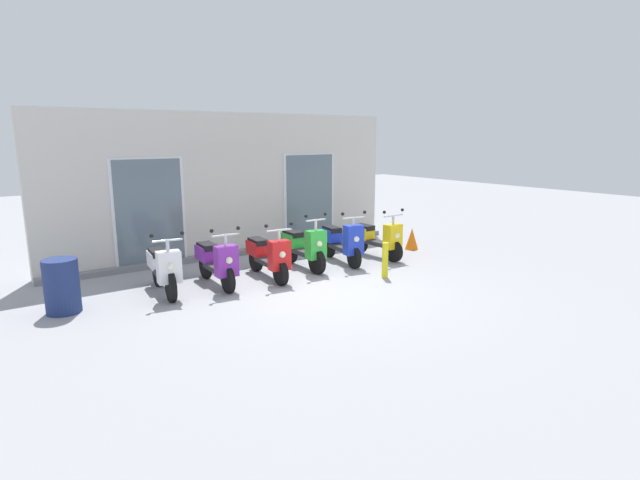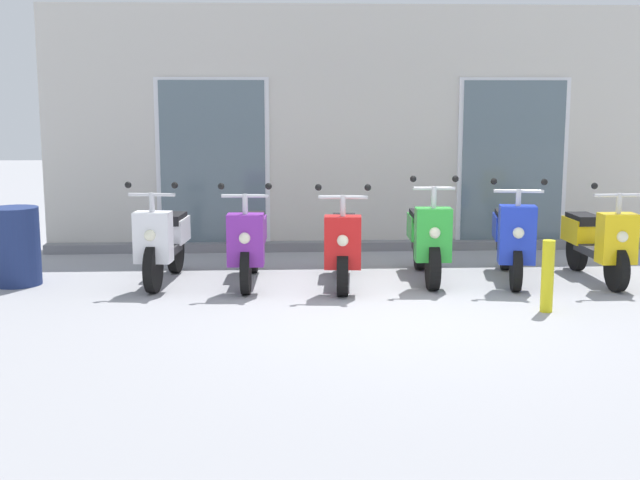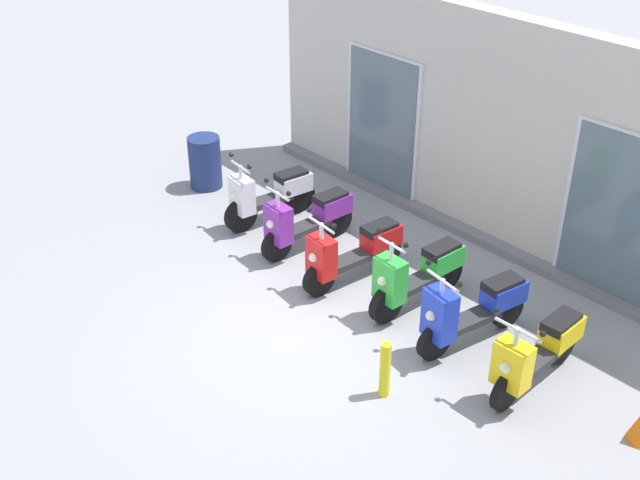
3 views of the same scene
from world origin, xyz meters
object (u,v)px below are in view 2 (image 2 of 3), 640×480
Objects in this scene: trash_bin at (16,246)px; scooter_yellow at (597,240)px; scooter_blue at (511,238)px; scooter_red at (343,244)px; scooter_green at (427,239)px; scooter_purple at (250,241)px; scooter_white at (164,241)px; curb_bollard at (547,276)px.

scooter_yellow is at bearing -1.10° from trash_bin.
scooter_blue is 0.96m from scooter_yellow.
scooter_yellow is (2.86, 0.03, 0.01)m from scooter_red.
scooter_red is 1.01× the size of scooter_yellow.
trash_bin is (-6.45, 0.12, -0.03)m from scooter_yellow.
scooter_yellow is (1.90, -0.16, -0.01)m from scooter_green.
scooter_purple is at bearing 174.28° from scooter_red.
scooter_white is at bearing 178.45° from scooter_blue.
scooter_red is 2.86m from scooter_yellow.
trash_bin is at bearing -178.55° from scooter_white.
trash_bin is (-1.61, -0.04, -0.04)m from scooter_white.
scooter_white is at bearing 178.06° from scooter_yellow.
scooter_purple is at bearing 179.71° from scooter_blue.
scooter_purple is 0.99× the size of scooter_blue.
scooter_yellow is (4.84, -0.16, -0.01)m from scooter_white.
scooter_yellow is 6.45m from trash_bin.
scooter_green is 2.27× the size of curb_bollard.
scooter_blue is (2.93, -0.01, 0.02)m from scooter_purple.
scooter_yellow is at bearing -1.09° from scooter_purple.
trash_bin is at bearing 164.80° from curb_bollard.
scooter_blue reaches higher than trash_bin.
curb_bollard is at bearing -15.20° from trash_bin.
scooter_white is at bearing 179.93° from scooter_green.
curb_bollard is at bearing -35.50° from scooter_red.
scooter_blue is at bearing -1.55° from scooter_white.
scooter_blue is (3.88, -0.11, 0.02)m from scooter_white.
curb_bollard is (0.90, -1.52, -0.12)m from scooter_green.
scooter_red is (1.03, -0.10, -0.02)m from scooter_purple.
scooter_blue is (0.94, -0.10, 0.02)m from scooter_green.
scooter_purple is at bearing 178.91° from scooter_yellow.
scooter_blue is at bearing 176.47° from scooter_yellow.
scooter_white is at bearing 158.39° from curb_bollard.
scooter_green is at bearing 0.47° from trash_bin.
scooter_white is 1.82× the size of trash_bin.
scooter_blue is 2.30× the size of curb_bollard.
scooter_red is 1.87× the size of trash_bin.
scooter_purple is 1.99m from scooter_green.
scooter_green reaches higher than scooter_red.
scooter_green is (2.94, -0.00, -0.00)m from scooter_white.
trash_bin is (-4.55, -0.04, -0.04)m from scooter_green.
scooter_red is 1.00× the size of scooter_blue.
scooter_red is 0.98m from scooter_green.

